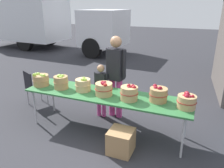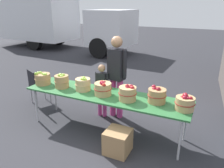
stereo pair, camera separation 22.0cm
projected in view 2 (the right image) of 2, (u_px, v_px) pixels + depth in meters
The scene contains 14 objects.
ground_plane at pixel (105, 130), 4.33m from camera, with size 40.00×40.00×0.00m, color #2D2D33.
market_table at pixel (105, 96), 4.08m from camera, with size 3.10×0.76×0.75m.
apple_basket_green_0 at pixel (43, 78), 4.54m from camera, with size 0.33×0.33×0.27m.
apple_basket_green_1 at pixel (62, 81), 4.35m from camera, with size 0.29×0.29×0.29m.
apple_basket_green_2 at pixel (83, 84), 4.21m from camera, with size 0.30×0.30×0.28m.
apple_basket_red_0 at pixel (103, 89), 4.00m from camera, with size 0.33×0.33×0.28m.
apple_basket_red_1 at pixel (128, 93), 3.78m from camera, with size 0.32×0.32×0.29m.
apple_basket_red_2 at pixel (157, 95), 3.70m from camera, with size 0.32×0.32×0.28m.
apple_basket_red_3 at pixel (185, 103), 3.44m from camera, with size 0.31×0.31×0.27m.
vendor_adult at pixel (117, 71), 4.52m from camera, with size 0.45×0.27×1.73m.
child_customer at pixel (102, 87), 4.64m from camera, with size 0.31×0.15×1.16m.
box_truck at pixel (52, 20), 11.81m from camera, with size 7.78×2.49×2.75m.
folding_chair at pixel (37, 84), 5.28m from camera, with size 0.53×0.53×0.86m.
produce_crate at pixel (118, 142), 3.62m from camera, with size 0.39×0.39×0.39m, color #A87F51.
Camera 2 is at (1.73, -3.34, 2.32)m, focal length 35.57 mm.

